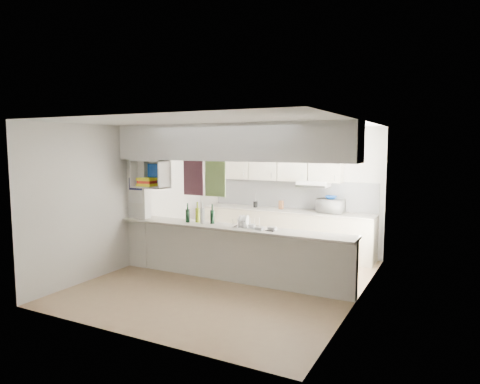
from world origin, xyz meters
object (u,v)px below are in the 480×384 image
Objects in this scene: dish_rack at (246,222)px; wine_bottles at (200,215)px; microwave at (331,206)px; bowl at (331,198)px.

dish_rack is 0.88m from wine_bottles.
microwave is 2.72m from wine_bottles.
wine_bottles reaches higher than dish_rack.
dish_rack is 0.82× the size of wine_bottles.
bowl is 2.27m from dish_rack.
dish_rack is (-0.83, -2.11, -0.06)m from microwave.
microwave is at bearing 51.04° from wine_bottles.
microwave is 2.27m from dish_rack.
bowl reaches higher than dish_rack.
wine_bottles reaches higher than bowl.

